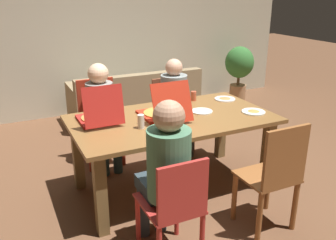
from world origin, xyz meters
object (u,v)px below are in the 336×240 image
(plate_2, at_px, (225,99))
(drinking_glass_0, at_px, (141,122))
(chair_1, at_px, (174,206))
(chair_2, at_px, (171,111))
(person_1, at_px, (165,167))
(chair_3, at_px, (274,176))
(couch, at_px, (135,102))
(chair_0, at_px, (99,119))
(plate_1, at_px, (202,111))
(person_2, at_px, (176,99))
(potted_plant, at_px, (239,67))
(plate_0, at_px, (254,111))
(drinking_glass_1, at_px, (193,96))
(person_0, at_px, (102,107))
(pizza_box_1, at_px, (163,112))
(pizza_box_0, at_px, (99,117))
(dining_table, at_px, (172,128))

(plate_2, relative_size, drinking_glass_0, 1.83)
(chair_1, relative_size, chair_2, 1.00)
(person_1, xyz_separation_m, plate_2, (1.26, 1.12, 0.05))
(chair_3, bearing_deg, couch, 90.79)
(chair_0, height_order, plate_1, chair_0)
(chair_0, relative_size, person_2, 0.84)
(chair_0, distance_m, potted_plant, 3.25)
(plate_0, height_order, drinking_glass_1, drinking_glass_1)
(chair_1, xyz_separation_m, drinking_glass_1, (0.93, 1.38, 0.33))
(person_0, height_order, chair_2, person_0)
(potted_plant, bearing_deg, drinking_glass_1, -136.56)
(person_2, bearing_deg, plate_2, -56.11)
(person_2, distance_m, chair_3, 1.78)
(person_1, relative_size, drinking_glass_1, 11.95)
(person_2, bearing_deg, chair_1, -117.05)
(chair_1, distance_m, plate_1, 1.32)
(plate_1, bearing_deg, pizza_box_1, 176.05)
(person_0, xyz_separation_m, drinking_glass_0, (0.09, -0.95, 0.14))
(person_1, bearing_deg, drinking_glass_1, 53.13)
(chair_2, distance_m, plate_2, 0.81)
(chair_2, distance_m, pizza_box_0, 1.39)
(person_0, distance_m, drinking_glass_1, 1.02)
(chair_1, bearing_deg, pizza_box_1, 69.38)
(plate_0, bearing_deg, drinking_glass_0, 175.97)
(person_0, height_order, plate_1, person_0)
(drinking_glass_1, bearing_deg, chair_3, -90.50)
(person_2, distance_m, drinking_glass_1, 0.43)
(plate_0, distance_m, potted_plant, 3.05)
(pizza_box_1, xyz_separation_m, plate_2, (0.87, 0.23, -0.04))
(chair_0, relative_size, couch, 0.50)
(plate_0, bearing_deg, chair_0, 137.18)
(chair_1, relative_size, plate_1, 4.12)
(chair_1, xyz_separation_m, person_2, (0.91, 1.79, 0.19))
(couch, bearing_deg, pizza_box_0, -119.02)
(person_0, relative_size, plate_0, 5.05)
(dining_table, bearing_deg, drinking_glass_1, 40.93)
(person_1, bearing_deg, chair_2, 62.81)
(chair_0, distance_m, person_0, 0.24)
(chair_3, distance_m, drinking_glass_1, 1.40)
(drinking_glass_0, bearing_deg, person_2, 48.76)
(chair_1, bearing_deg, potted_plant, 48.21)
(person_1, distance_m, plate_1, 1.18)
(chair_1, distance_m, person_2, 2.02)
(chair_1, distance_m, couch, 3.22)
(plate_1, bearing_deg, person_0, 135.70)
(chair_2, bearing_deg, plate_0, -72.84)
(person_0, height_order, chair_3, person_0)
(chair_2, relative_size, pizza_box_0, 2.06)
(dining_table, relative_size, pizza_box_1, 3.75)
(chair_0, xyz_separation_m, plate_1, (0.81, -0.94, 0.26))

